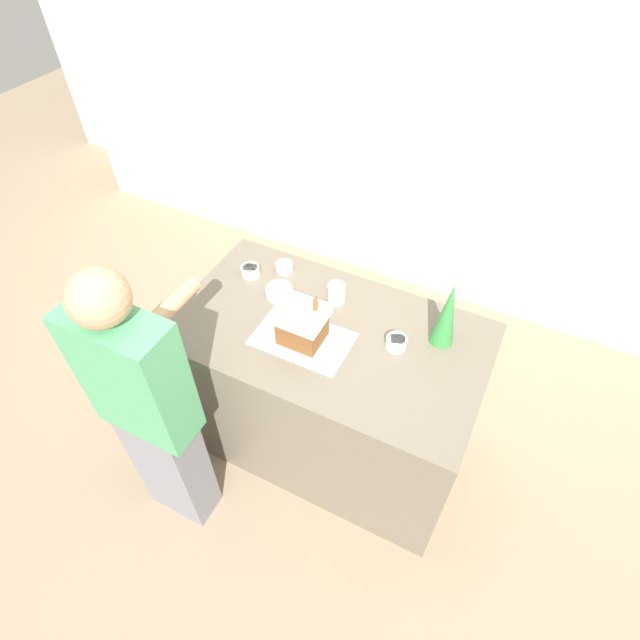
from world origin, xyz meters
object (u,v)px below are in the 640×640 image
(gingerbread_house, at_px, (302,324))
(decorative_tree, at_px, (447,314))
(candy_bowl_far_right, at_px, (284,267))
(candy_bowl_center_rear, at_px, (250,270))
(mug, at_px, (336,293))
(person, at_px, (151,412))
(baking_tray, at_px, (303,339))
(candy_bowl_far_left, at_px, (279,291))
(candy_bowl_beside_tree, at_px, (396,342))

(gingerbread_house, distance_m, decorative_tree, 0.65)
(candy_bowl_far_right, bearing_deg, candy_bowl_center_rear, -143.65)
(decorative_tree, relative_size, candy_bowl_center_rear, 3.60)
(mug, bearing_deg, person, -115.87)
(gingerbread_house, relative_size, candy_bowl_far_right, 2.74)
(baking_tray, distance_m, decorative_tree, 0.67)
(baking_tray, height_order, decorative_tree, decorative_tree)
(candy_bowl_far_left, bearing_deg, gingerbread_house, -40.59)
(candy_bowl_far_right, distance_m, candy_bowl_beside_tree, 0.76)
(candy_bowl_far_left, distance_m, candy_bowl_beside_tree, 0.65)
(candy_bowl_center_rear, xyz_separation_m, person, (0.05, -0.90, -0.10))
(decorative_tree, relative_size, candy_bowl_beside_tree, 3.62)
(candy_bowl_far_right, xyz_separation_m, mug, (0.35, -0.08, 0.02))
(candy_bowl_far_right, height_order, candy_bowl_beside_tree, candy_bowl_beside_tree)
(baking_tray, height_order, candy_bowl_far_left, candy_bowl_far_left)
(decorative_tree, height_order, candy_bowl_far_left, decorative_tree)
(baking_tray, xyz_separation_m, gingerbread_house, (0.00, 0.00, 0.10))
(candy_bowl_center_rear, bearing_deg, mug, 2.62)
(baking_tray, bearing_deg, candy_bowl_beside_tree, 21.05)
(baking_tray, xyz_separation_m, candy_bowl_far_right, (-0.32, 0.39, 0.02))
(candy_bowl_center_rear, bearing_deg, candy_bowl_far_left, -18.62)
(mug, relative_size, person, 0.06)
(person, bearing_deg, mug, 64.13)
(gingerbread_house, bearing_deg, person, -124.40)
(baking_tray, distance_m, candy_bowl_center_rear, 0.55)
(baking_tray, height_order, gingerbread_house, gingerbread_house)
(decorative_tree, height_order, candy_bowl_far_right, decorative_tree)
(candy_bowl_center_rear, distance_m, candy_bowl_far_left, 0.23)
(candy_bowl_center_rear, xyz_separation_m, candy_bowl_far_left, (0.22, -0.07, -0.00))
(candy_bowl_far_left, bearing_deg, candy_bowl_far_right, 112.08)
(decorative_tree, bearing_deg, candy_bowl_beside_tree, -143.32)
(decorative_tree, distance_m, candy_bowl_far_right, 0.92)
(gingerbread_house, bearing_deg, candy_bowl_center_rear, 148.52)
(baking_tray, distance_m, mug, 0.31)
(gingerbread_house, bearing_deg, candy_bowl_beside_tree, 21.04)
(candy_bowl_far_right, xyz_separation_m, candy_bowl_center_rear, (-0.15, -0.11, 0.00))
(decorative_tree, height_order, person, person)
(baking_tray, relative_size, gingerbread_house, 1.83)
(candy_bowl_center_rear, bearing_deg, decorative_tree, 0.06)
(gingerbread_house, bearing_deg, candy_bowl_far_left, 139.41)
(baking_tray, relative_size, mug, 4.52)
(gingerbread_house, height_order, decorative_tree, decorative_tree)
(decorative_tree, height_order, candy_bowl_beside_tree, decorative_tree)
(mug, bearing_deg, baking_tray, -95.08)
(decorative_tree, height_order, candy_bowl_center_rear, decorative_tree)
(baking_tray, bearing_deg, gingerbread_house, 29.77)
(candy_bowl_far_right, bearing_deg, candy_bowl_beside_tree, -18.01)
(candy_bowl_center_rear, distance_m, person, 0.90)
(baking_tray, height_order, candy_bowl_center_rear, candy_bowl_center_rear)
(gingerbread_house, distance_m, mug, 0.31)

